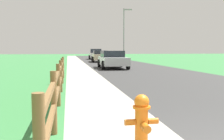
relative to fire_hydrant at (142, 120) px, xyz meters
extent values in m
plane|color=#387C41|center=(0.80, 24.16, -0.43)|extent=(120.00, 120.00, 0.00)
cube|color=#373737|center=(4.30, 26.16, -0.43)|extent=(7.00, 66.00, 0.01)
cube|color=#A7A496|center=(-2.20, 26.16, -0.43)|extent=(6.00, 66.00, 0.01)
cube|color=#387C41|center=(-3.70, 26.16, -0.42)|extent=(5.00, 66.00, 0.00)
cylinder|color=orange|center=(0.00, 0.01, -0.10)|extent=(0.20, 0.20, 0.65)
cylinder|color=orange|center=(0.00, 0.01, 0.20)|extent=(0.27, 0.27, 0.03)
sphere|color=orange|center=(0.00, 0.01, 0.29)|extent=(0.23, 0.23, 0.23)
cube|color=#CB6115|center=(0.00, 0.01, 0.36)|extent=(0.04, 0.04, 0.04)
cylinder|color=#CB6115|center=(-0.18, 0.01, -0.03)|extent=(0.17, 0.10, 0.10)
cylinder|color=#CB6115|center=(0.18, 0.01, -0.03)|extent=(0.17, 0.10, 0.10)
cylinder|color=#CB6115|center=(0.00, -0.19, -0.06)|extent=(0.12, 0.20, 0.12)
cylinder|color=brown|center=(-1.37, 0.82, 0.14)|extent=(0.11, 0.11, 1.15)
cylinder|color=brown|center=(-1.37, 3.05, 0.14)|extent=(0.11, 0.11, 1.15)
cylinder|color=brown|center=(-1.37, 5.29, 0.14)|extent=(0.11, 0.11, 1.15)
cylinder|color=brown|center=(-1.37, 7.52, 0.14)|extent=(0.11, 0.11, 1.15)
cylinder|color=brown|center=(-1.37, 9.75, 0.14)|extent=(0.11, 0.11, 1.15)
cube|color=brown|center=(-1.37, 4.17, 0.09)|extent=(0.07, 11.16, 0.09)
cube|color=brown|center=(-1.37, 4.17, 0.49)|extent=(0.07, 11.16, 0.09)
cube|color=#B7BABF|center=(2.52, 16.20, 0.18)|extent=(1.99, 4.51, 0.63)
cube|color=#1E232B|center=(2.52, 16.48, 0.75)|extent=(1.73, 2.26, 0.51)
cylinder|color=black|center=(1.57, 17.60, -0.08)|extent=(0.23, 0.69, 0.69)
cylinder|color=black|center=(3.50, 17.58, -0.08)|extent=(0.23, 0.69, 0.69)
cylinder|color=black|center=(1.53, 14.82, -0.08)|extent=(0.23, 0.69, 0.69)
cylinder|color=black|center=(3.46, 14.80, -0.08)|extent=(0.23, 0.69, 0.69)
cube|color=#C6B793|center=(2.90, 26.96, 0.20)|extent=(2.07, 4.62, 0.69)
cube|color=#1E232B|center=(2.90, 27.01, 0.77)|extent=(1.74, 2.34, 0.45)
cylinder|color=black|center=(2.04, 28.41, -0.09)|extent=(0.25, 0.68, 0.67)
cylinder|color=black|center=(3.89, 28.32, -0.09)|extent=(0.25, 0.68, 0.67)
cylinder|color=black|center=(1.90, 25.61, -0.09)|extent=(0.25, 0.68, 0.67)
cylinder|color=black|center=(3.76, 25.52, -0.09)|extent=(0.25, 0.68, 0.67)
cube|color=white|center=(3.29, 35.67, 0.23)|extent=(2.06, 4.32, 0.77)
cube|color=#1E232B|center=(3.29, 35.56, 0.92)|extent=(1.74, 1.89, 0.61)
cylinder|color=black|center=(2.39, 37.03, -0.11)|extent=(0.24, 0.65, 0.64)
cylinder|color=black|center=(4.29, 36.96, -0.11)|extent=(0.24, 0.65, 0.64)
cylinder|color=black|center=(2.29, 34.39, -0.11)|extent=(0.24, 0.65, 0.64)
cylinder|color=black|center=(4.19, 34.32, -0.11)|extent=(0.24, 0.65, 0.64)
cylinder|color=gray|center=(6.38, 28.97, 3.10)|extent=(0.14, 0.14, 7.05)
cube|color=#999999|center=(6.93, 28.97, 6.47)|extent=(1.10, 0.20, 0.14)
camera|label=1|loc=(-1.11, -3.58, 1.09)|focal=39.35mm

